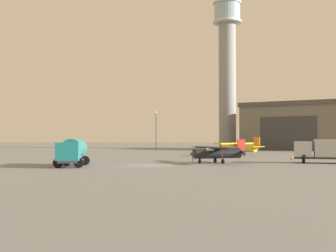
% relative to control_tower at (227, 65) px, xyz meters
% --- Properties ---
extents(ground_plane, '(400.00, 400.00, 0.00)m').
position_rel_control_tower_xyz_m(ground_plane, '(-14.34, -70.50, -22.89)').
color(ground_plane, slate).
extents(control_tower, '(7.74, 7.74, 44.05)m').
position_rel_control_tower_xyz_m(control_tower, '(0.00, 0.00, 0.00)').
color(control_tower, gray).
rests_on(control_tower, ground_plane).
extents(hangar, '(29.18, 26.60, 11.28)m').
position_rel_control_tower_xyz_m(hangar, '(15.77, -11.71, -17.23)').
color(hangar, '#6B665B').
rests_on(hangar, ground_plane).
extents(airplane_yellow, '(8.31, 8.61, 3.09)m').
position_rel_control_tower_xyz_m(airplane_yellow, '(-1.92, -45.56, -21.44)').
color(airplane_yellow, gold).
rests_on(airplane_yellow, ground_plane).
extents(airplane_black, '(7.28, 9.19, 2.78)m').
position_rel_control_tower_xyz_m(airplane_black, '(-6.83, -66.72, -21.59)').
color(airplane_black, black).
rests_on(airplane_black, ground_plane).
extents(truck_box_silver, '(7.44, 3.99, 2.79)m').
position_rel_control_tower_xyz_m(truck_box_silver, '(5.93, -65.96, -21.29)').
color(truck_box_silver, '#38383D').
rests_on(truck_box_silver, ground_plane).
extents(truck_fuel_tanker_teal, '(3.45, 6.70, 2.89)m').
position_rel_control_tower_xyz_m(truck_fuel_tanker_teal, '(-22.43, -72.74, -21.26)').
color(truck_fuel_tanker_teal, '#38383D').
rests_on(truck_fuel_tanker_teal, ground_plane).
extents(light_post_west, '(0.44, 0.44, 8.58)m').
position_rel_control_tower_xyz_m(light_post_west, '(-17.44, -25.84, -17.77)').
color(light_post_west, '#38383D').
rests_on(light_post_west, ground_plane).
extents(traffic_cone_near_left, '(0.36, 0.36, 0.74)m').
position_rel_control_tower_xyz_m(traffic_cone_near_left, '(3.93, -57.10, -22.52)').
color(traffic_cone_near_left, black).
rests_on(traffic_cone_near_left, ground_plane).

